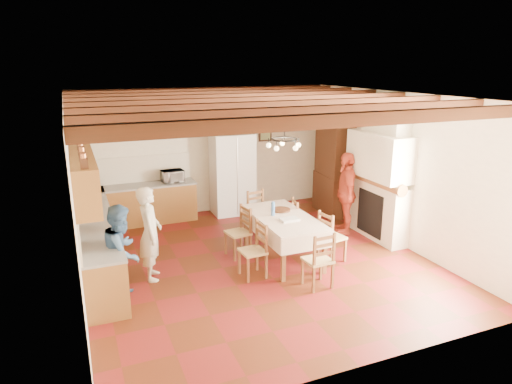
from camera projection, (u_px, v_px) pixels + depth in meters
floor at (257, 262)px, 8.40m from camera, size 6.00×6.50×0.02m
ceiling at (257, 95)px, 7.57m from camera, size 6.00×6.50×0.02m
wall_back at (205, 151)px, 10.88m from camera, size 6.00×0.02×3.00m
wall_front at (369, 252)px, 5.08m from camera, size 6.00×0.02×3.00m
wall_left at (73, 203)px, 6.89m from camera, size 0.02×6.50×3.00m
wall_right at (397, 169)px, 9.08m from camera, size 0.02×6.50×3.00m
ceiling_beams at (257, 102)px, 7.60m from camera, size 6.00×6.30×0.16m
lower_cabinets_left at (97, 241)px, 8.23m from camera, size 0.60×4.30×0.86m
lower_cabinets_back at (144, 205)px, 10.34m from camera, size 2.30×0.60×0.86m
countertop_left at (95, 218)px, 8.10m from camera, size 0.62×4.30×0.04m
countertop_back at (143, 186)px, 10.21m from camera, size 2.34×0.62×0.04m
backsplash_left at (75, 202)px, 7.91m from camera, size 0.03×4.30×0.60m
backsplash_back at (140, 169)px, 10.38m from camera, size 2.30×0.03×0.60m
upper_cabinets at (81, 165)px, 7.79m from camera, size 0.35×4.20×0.70m
fireplace at (378, 173)px, 9.18m from camera, size 0.56×1.60×2.80m
wall_picture at (265, 133)px, 11.33m from camera, size 0.34×0.03×0.42m
refrigerator at (232, 173)px, 10.94m from camera, size 0.99×0.82×1.94m
hutch at (333, 170)px, 10.84m from camera, size 0.61×1.23×2.16m
dining_table at (283, 220)px, 8.35m from camera, size 0.97×1.91×0.83m
chandelier at (284, 139)px, 7.94m from camera, size 0.47×0.47×0.03m
chair_left_near at (253, 250)px, 7.71m from camera, size 0.42×0.44×0.96m
chair_left_far at (238, 232)px, 8.54m from camera, size 0.46×0.48×0.96m
chair_right_near at (332, 236)px, 8.34m from camera, size 0.47×0.49×0.96m
chair_right_far at (303, 222)px, 9.05m from camera, size 0.48×0.50×0.96m
chair_end_near at (318, 259)px, 7.37m from camera, size 0.44×0.42×0.96m
chair_end_far at (259, 214)px, 9.55m from camera, size 0.47×0.45×0.96m
person_man at (150, 233)px, 7.57m from camera, size 0.48×0.64×1.61m
person_woman_blue at (123, 252)px, 6.93m from camera, size 0.83×0.91×1.52m
person_woman_red at (346, 193)px, 9.64m from camera, size 0.82×1.11×1.76m
microwave at (173, 176)px, 10.42m from camera, size 0.51×0.37×0.27m
fridge_vase at (234, 127)px, 10.66m from camera, size 0.36×0.36×0.30m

